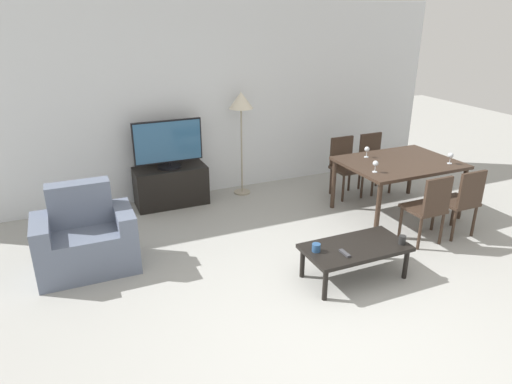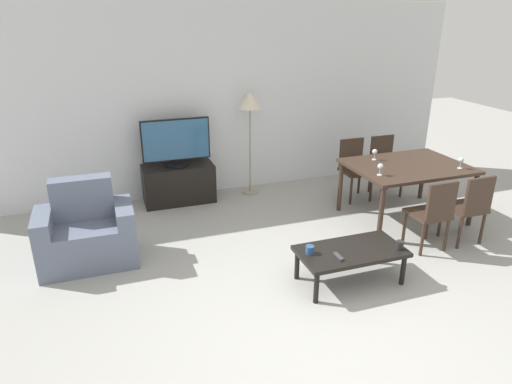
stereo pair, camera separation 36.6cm
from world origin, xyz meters
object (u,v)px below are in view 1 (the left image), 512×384
at_px(tv, 168,144).
at_px(dining_chair_far, 373,159).
at_px(armchair, 86,240).
at_px(wine_glass_right, 451,156).
at_px(dining_chair_near_right, 462,199).
at_px(dining_chair_far_left, 345,164).
at_px(dining_table, 399,166).
at_px(remote_primary, 345,253).
at_px(tv_stand, 171,186).
at_px(coffee_table, 355,250).
at_px(dining_chair_near, 429,206).
at_px(wine_glass_left, 375,164).
at_px(wine_glass_center, 367,150).
at_px(floor_lamp, 241,106).
at_px(cup_white_near, 316,248).
at_px(cup_colored_far, 402,240).

relative_size(tv, dining_chair_far, 1.10).
distance_m(armchair, wine_glass_right, 4.48).
xyz_separation_m(dining_chair_near_right, dining_chair_far_left, (-0.51, 1.70, 0.00)).
distance_m(dining_table, remote_primary, 2.07).
xyz_separation_m(dining_table, remote_primary, (-1.64, -1.23, -0.29)).
distance_m(tv_stand, coffee_table, 2.91).
bearing_deg(dining_table, dining_chair_near, -106.73).
distance_m(armchair, remote_primary, 2.65).
distance_m(wine_glass_left, wine_glass_right, 1.09).
bearing_deg(armchair, wine_glass_center, 2.83).
xyz_separation_m(dining_chair_near_right, wine_glass_left, (-0.82, 0.62, 0.36)).
bearing_deg(wine_glass_left, wine_glass_right, -5.90).
bearing_deg(dining_chair_far_left, dining_table, -73.27).
relative_size(dining_chair_near, dining_chair_near_right, 1.00).
bearing_deg(dining_chair_near, tv, 135.91).
distance_m(dining_chair_near_right, floor_lamp, 3.11).
bearing_deg(cup_white_near, dining_table, 29.88).
height_order(tv_stand, wine_glass_center, wine_glass_center).
bearing_deg(tv, coffee_table, -64.80).
xyz_separation_m(dining_table, cup_white_near, (-1.86, -1.07, -0.26)).
bearing_deg(dining_chair_near, cup_colored_far, -149.32).
height_order(tv_stand, dining_table, dining_table).
bearing_deg(tv_stand, cup_colored_far, -58.76).
height_order(dining_chair_near, dining_chair_near_right, same).
distance_m(dining_chair_near, cup_colored_far, 0.86).
relative_size(wine_glass_left, wine_glass_right, 1.00).
distance_m(floor_lamp, wine_glass_right, 2.85).
height_order(dining_chair_near, floor_lamp, floor_lamp).
bearing_deg(coffee_table, armchair, 152.77).
distance_m(dining_table, dining_chair_far, 0.91).
relative_size(tv, wine_glass_left, 6.41).
bearing_deg(dining_chair_far, wine_glass_right, -77.47).
bearing_deg(dining_table, coffee_table, -141.86).
bearing_deg(remote_primary, dining_chair_far_left, 56.41).
distance_m(dining_chair_far, cup_colored_far, 2.47).
bearing_deg(wine_glass_center, coffee_table, -128.46).
height_order(dining_table, dining_chair_near, dining_chair_near).
xyz_separation_m(tv_stand, wine_glass_center, (2.39, -1.19, 0.56)).
bearing_deg(wine_glass_left, dining_chair_far_left, 73.93).
distance_m(tv, wine_glass_left, 2.73).
xyz_separation_m(dining_chair_far_left, wine_glass_center, (-0.04, -0.53, 0.36)).
xyz_separation_m(tv_stand, wine_glass_right, (3.20, -1.84, 0.56)).
relative_size(remote_primary, cup_white_near, 1.78).
bearing_deg(remote_primary, wine_glass_right, 22.52).
relative_size(coffee_table, cup_colored_far, 11.67).
height_order(dining_chair_far, wine_glass_left, wine_glass_left).
xyz_separation_m(wine_glass_left, wine_glass_right, (1.08, -0.11, 0.00)).
bearing_deg(coffee_table, cup_colored_far, -18.62).
relative_size(tv_stand, dining_chair_far_left, 1.15).
height_order(armchair, wine_glass_center, armchair).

